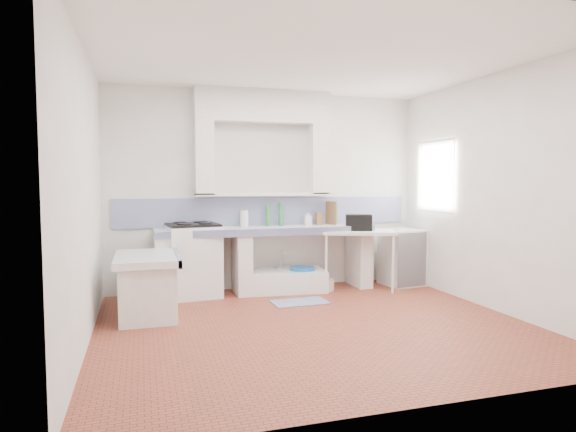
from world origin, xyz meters
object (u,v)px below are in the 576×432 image
object	(u,v)px
stove	(193,261)
fridge	(402,257)
side_table	(358,260)
sink	(285,281)

from	to	relation	value
stove	fridge	xyz separation A→B (m)	(3.05, -0.16, -0.06)
side_table	fridge	xyz separation A→B (m)	(0.75, 0.09, -0.01)
sink	fridge	xyz separation A→B (m)	(1.78, -0.11, 0.28)
stove	sink	size ratio (longest dim) A/B	0.86
stove	side_table	distance (m)	2.31
side_table	fridge	distance (m)	0.76
stove	sink	xyz separation A→B (m)	(1.27, -0.06, -0.34)
stove	sink	bearing A→B (deg)	-8.97
sink	fridge	size ratio (longest dim) A/B	1.33
sink	side_table	bearing A→B (deg)	-5.13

